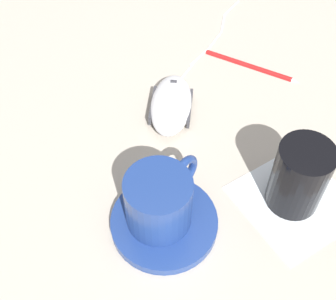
# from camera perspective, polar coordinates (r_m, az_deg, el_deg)

# --- Properties ---
(ground_plane) EXTENTS (3.00, 3.00, 0.00)m
(ground_plane) POSITION_cam_1_polar(r_m,az_deg,el_deg) (0.64, 5.23, 0.20)
(ground_plane) COLOR #B2A899
(saucer) EXTENTS (0.13, 0.13, 0.01)m
(saucer) POSITION_cam_1_polar(r_m,az_deg,el_deg) (0.57, -0.47, -8.83)
(saucer) COLOR navy
(saucer) RESTS_ON ground
(coffee_cup) EXTENTS (0.09, 0.10, 0.07)m
(coffee_cup) POSITION_cam_1_polar(r_m,az_deg,el_deg) (0.53, -0.98, -6.12)
(coffee_cup) COLOR navy
(coffee_cup) RESTS_ON saucer
(computer_mouse) EXTENTS (0.13, 0.09, 0.03)m
(computer_mouse) POSITION_cam_1_polar(r_m,az_deg,el_deg) (0.67, 0.40, 5.57)
(computer_mouse) COLOR silver
(computer_mouse) RESTS_ON ground
(mouse_cable) EXTENTS (0.19, 0.16, 0.00)m
(mouse_cable) POSITION_cam_1_polar(r_m,az_deg,el_deg) (0.81, 5.30, 13.40)
(mouse_cable) COLOR white
(mouse_cable) RESTS_ON ground
(napkin_under_glass) EXTENTS (0.17, 0.17, 0.00)m
(napkin_under_glass) POSITION_cam_1_polar(r_m,az_deg,el_deg) (0.61, 15.17, -5.97)
(napkin_under_glass) COLOR white
(napkin_under_glass) RESTS_ON ground
(drinking_glass) EXTENTS (0.07, 0.07, 0.10)m
(drinking_glass) POSITION_cam_1_polar(r_m,az_deg,el_deg) (0.57, 15.72, -3.14)
(drinking_glass) COLOR black
(drinking_glass) RESTS_ON napkin_under_glass
(pen) EXTENTS (0.10, 0.13, 0.01)m
(pen) POSITION_cam_1_polar(r_m,az_deg,el_deg) (0.76, 10.13, 10.19)
(pen) COLOR #B21919
(pen) RESTS_ON ground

